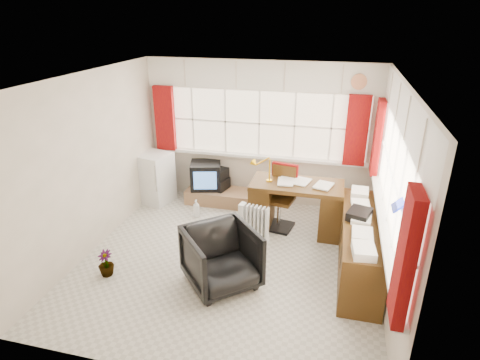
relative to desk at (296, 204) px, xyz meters
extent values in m
plane|color=beige|center=(-0.78, -1.08, -0.45)|extent=(4.00, 4.00, 0.00)
plane|color=beige|center=(-0.78, 0.92, 0.80)|extent=(4.00, 0.00, 4.00)
plane|color=beige|center=(-0.78, -3.08, 0.80)|extent=(4.00, 0.00, 4.00)
plane|color=beige|center=(-2.78, -1.08, 0.80)|extent=(0.00, 4.00, 4.00)
plane|color=beige|center=(1.22, -1.08, 0.80)|extent=(0.00, 4.00, 4.00)
plane|color=white|center=(-0.78, -1.08, 2.05)|extent=(4.00, 4.00, 0.00)
plane|color=#FFEBC9|center=(-0.78, 0.90, 1.00)|extent=(3.60, 0.00, 3.60)
cube|color=white|center=(-0.78, 0.86, 0.42)|extent=(3.70, 0.12, 0.05)
cube|color=white|center=(-1.98, 0.89, 1.00)|extent=(0.03, 0.02, 1.10)
cube|color=white|center=(-1.38, 0.89, 1.00)|extent=(0.03, 0.02, 1.10)
cube|color=white|center=(-0.78, 0.89, 1.00)|extent=(0.03, 0.02, 1.10)
cube|color=white|center=(-0.18, 0.89, 1.00)|extent=(0.03, 0.02, 1.10)
cube|color=white|center=(0.42, 0.89, 1.00)|extent=(0.03, 0.02, 1.10)
plane|color=#FFEBC9|center=(1.20, -1.08, 1.00)|extent=(0.00, 3.60, 3.60)
cube|color=white|center=(1.16, -1.08, 0.42)|extent=(0.12, 3.70, 0.05)
cube|color=white|center=(1.19, -2.28, 1.00)|extent=(0.02, 0.03, 1.10)
cube|color=white|center=(1.19, -1.68, 1.00)|extent=(0.02, 0.03, 1.10)
cube|color=white|center=(1.19, -1.08, 1.00)|extent=(0.02, 0.03, 1.10)
cube|color=white|center=(1.19, -0.48, 1.00)|extent=(0.02, 0.03, 1.10)
cube|color=white|center=(1.19, 0.12, 1.00)|extent=(0.02, 0.03, 1.10)
cube|color=#931308|center=(-2.48, 0.82, 1.01)|extent=(0.35, 0.10, 1.15)
cube|color=#931308|center=(0.82, 0.82, 1.01)|extent=(0.35, 0.10, 1.15)
cube|color=#931308|center=(1.12, 0.52, 1.01)|extent=(0.10, 0.35, 1.15)
cube|color=#931308|center=(1.12, -2.78, 1.01)|extent=(0.10, 0.35, 1.15)
cube|color=white|center=(-0.78, 0.88, 1.80)|extent=(3.95, 0.08, 0.48)
cube|color=white|center=(1.18, -1.08, 1.80)|extent=(0.08, 3.95, 0.48)
cube|color=#492E11|center=(0.00, 0.00, 0.33)|extent=(1.40, 0.70, 0.06)
cube|color=#492E11|center=(-0.54, 0.00, -0.07)|extent=(0.33, 0.63, 0.74)
cube|color=#492E11|center=(0.54, 0.00, -0.07)|extent=(0.33, 0.63, 0.74)
cube|color=white|center=(0.00, 0.00, 0.37)|extent=(0.24, 0.32, 0.02)
cube|color=white|center=(0.00, 0.00, 0.38)|extent=(0.24, 0.32, 0.02)
cube|color=white|center=(0.00, 0.00, 0.38)|extent=(0.24, 0.32, 0.02)
cube|color=white|center=(0.00, 0.00, 0.38)|extent=(0.24, 0.32, 0.02)
cylinder|color=#E6AA09|center=(-0.43, -0.02, 0.37)|extent=(0.09, 0.09, 0.02)
cylinder|color=#E6AA09|center=(-0.43, -0.02, 0.54)|extent=(0.02, 0.02, 0.35)
cone|color=#E6AA09|center=(-0.43, -0.02, 0.68)|extent=(0.17, 0.15, 0.14)
cube|color=black|center=(-0.26, 0.01, -0.43)|extent=(0.50, 0.50, 0.04)
cylinder|color=silver|center=(-0.26, 0.01, -0.20)|extent=(0.06, 0.06, 0.50)
cube|color=#492E11|center=(-0.26, 0.01, 0.05)|extent=(0.49, 0.47, 0.06)
cube|color=#492E11|center=(-0.22, 0.21, 0.32)|extent=(0.38, 0.12, 0.48)
cube|color=#931308|center=(-0.22, 0.21, 0.34)|extent=(0.42, 0.13, 0.50)
imported|color=black|center=(-0.74, -1.60, -0.06)|extent=(1.18, 1.18, 0.77)
cube|color=white|center=(-0.53, -0.52, -0.41)|extent=(0.42, 0.23, 0.08)
cube|color=white|center=(-0.71, -0.49, -0.10)|extent=(0.05, 0.12, 0.52)
cube|color=white|center=(-0.65, -0.50, -0.10)|extent=(0.05, 0.12, 0.52)
cube|color=white|center=(-0.59, -0.51, -0.10)|extent=(0.05, 0.12, 0.52)
cube|color=white|center=(-0.53, -0.52, -0.10)|extent=(0.05, 0.12, 0.52)
cube|color=white|center=(-0.47, -0.53, -0.10)|extent=(0.05, 0.12, 0.52)
cube|color=white|center=(-0.41, -0.54, -0.10)|extent=(0.05, 0.12, 0.52)
cube|color=white|center=(-0.35, -0.55, -0.10)|extent=(0.05, 0.12, 0.52)
cube|color=#492E11|center=(0.95, -0.88, -0.07)|extent=(0.50, 2.00, 0.75)
cube|color=white|center=(0.92, -1.68, 0.35)|extent=(0.24, 0.32, 0.10)
cube|color=white|center=(0.92, -1.28, 0.35)|extent=(0.24, 0.32, 0.10)
cube|color=white|center=(0.92, -0.88, 0.35)|extent=(0.24, 0.32, 0.10)
cube|color=white|center=(0.92, -0.48, 0.35)|extent=(0.24, 0.32, 0.10)
cube|color=white|center=(0.92, -0.08, 0.35)|extent=(0.24, 0.32, 0.10)
cube|color=black|center=(0.89, -0.82, 0.36)|extent=(0.35, 0.40, 0.11)
cube|color=#876243|center=(-1.33, 0.64, -0.32)|extent=(1.40, 0.50, 0.25)
cube|color=black|center=(-1.71, 0.70, 0.04)|extent=(0.63, 0.60, 0.48)
cube|color=#4A7FD2|center=(-1.64, 0.46, 0.04)|extent=(0.39, 0.12, 0.33)
cube|color=black|center=(-1.58, 0.74, -0.10)|extent=(0.60, 0.47, 0.20)
cube|color=black|center=(-1.58, 0.74, 0.09)|extent=(0.56, 0.44, 0.19)
cube|color=white|center=(-2.58, 0.44, 0.01)|extent=(0.65, 0.65, 0.90)
cube|color=silver|center=(-2.41, 0.13, 0.14)|extent=(0.03, 0.03, 0.48)
imported|color=white|center=(-1.67, 0.04, -0.29)|extent=(0.12, 0.12, 0.30)
imported|color=#8BCFCC|center=(-0.75, -0.14, -0.34)|extent=(0.12, 0.12, 0.21)
imported|color=black|center=(-2.26, -1.79, -0.26)|extent=(0.24, 0.24, 0.36)
camera|label=1|loc=(0.50, -5.63, 2.79)|focal=30.00mm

